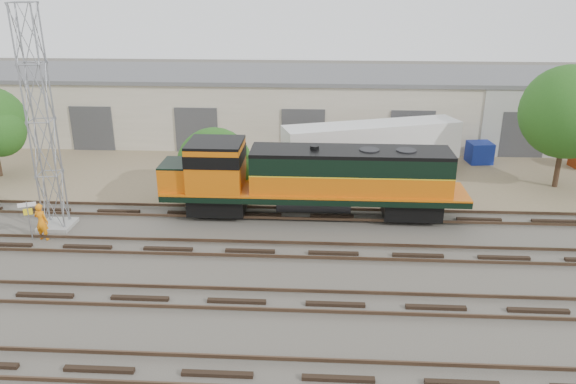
# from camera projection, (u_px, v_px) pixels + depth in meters

# --- Properties ---
(ground) EXTENTS (140.00, 140.00, 0.00)m
(ground) POSITION_uv_depth(u_px,v_px,m) (246.00, 267.00, 25.61)
(ground) COLOR #47423A
(ground) RESTS_ON ground
(dirt_strip) EXTENTS (80.00, 16.00, 0.02)m
(dirt_strip) POSITION_uv_depth(u_px,v_px,m) (273.00, 165.00, 39.60)
(dirt_strip) COLOR #726047
(dirt_strip) RESTS_ON ground
(tracks) EXTENTS (80.00, 20.40, 0.28)m
(tracks) POSITION_uv_depth(u_px,v_px,m) (237.00, 301.00, 22.78)
(tracks) COLOR black
(tracks) RESTS_ON ground
(warehouse) EXTENTS (58.40, 10.40, 5.30)m
(warehouse) POSITION_uv_depth(u_px,v_px,m) (281.00, 105.00, 46.10)
(warehouse) COLOR beige
(warehouse) RESTS_ON ground
(locomotive) EXTENTS (16.47, 2.89, 3.96)m
(locomotive) POSITION_uv_depth(u_px,v_px,m) (309.00, 178.00, 30.25)
(locomotive) COLOR black
(locomotive) RESTS_ON tracks
(signal_tower) EXTENTS (1.67, 1.67, 11.33)m
(signal_tower) POSITION_uv_depth(u_px,v_px,m) (42.00, 125.00, 27.85)
(signal_tower) COLOR gray
(signal_tower) RESTS_ON ground
(sign_post) EXTENTS (0.80, 0.37, 2.08)m
(sign_post) POSITION_uv_depth(u_px,v_px,m) (28.00, 214.00, 27.74)
(sign_post) COLOR gray
(sign_post) RESTS_ON ground
(worker) EXTENTS (0.78, 0.59, 1.94)m
(worker) POSITION_uv_depth(u_px,v_px,m) (42.00, 222.00, 28.01)
(worker) COLOR orange
(worker) RESTS_ON ground
(semi_trailer) EXTENTS (11.84, 5.95, 3.60)m
(semi_trailer) POSITION_uv_depth(u_px,v_px,m) (376.00, 143.00, 36.67)
(semi_trailer) COLOR silver
(semi_trailer) RESTS_ON ground
(dumpster_blue) EXTENTS (1.78, 1.69, 1.50)m
(dumpster_blue) POSITION_uv_depth(u_px,v_px,m) (479.00, 153.00, 39.92)
(dumpster_blue) COLOR navy
(dumpster_blue) RESTS_ON ground
(tree_mid) EXTENTS (4.73, 4.50, 4.50)m
(tree_mid) POSITION_uv_depth(u_px,v_px,m) (218.00, 168.00, 33.10)
(tree_mid) COLOR #382619
(tree_mid) RESTS_ON ground
(tree_east) EXTENTS (5.94, 5.66, 7.64)m
(tree_east) POSITION_uv_depth(u_px,v_px,m) (574.00, 115.00, 33.64)
(tree_east) COLOR #382619
(tree_east) RESTS_ON ground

